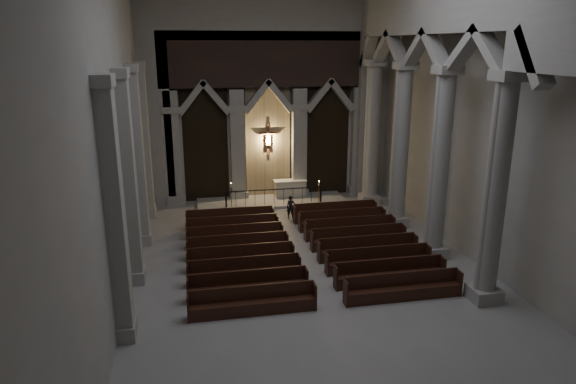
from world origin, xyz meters
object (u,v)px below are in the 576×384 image
at_px(pews, 302,250).
at_px(candle_stand_left, 231,202).
at_px(candle_stand_right, 319,200).
at_px(altar, 290,188).
at_px(altar_rail, 274,195).
at_px(worshipper, 291,207).

bearing_deg(pews, candle_stand_left, 108.20).
relative_size(candle_stand_left, candle_stand_right, 0.99).
bearing_deg(altar, altar_rail, -129.30).
distance_m(altar_rail, candle_stand_left, 2.41).
xyz_separation_m(altar_rail, worshipper, (0.52, -2.13, -0.10)).
relative_size(altar_rail, worshipper, 4.46).
relative_size(candle_stand_right, worshipper, 1.25).
xyz_separation_m(pews, worshipper, (0.52, 5.10, 0.30)).
height_order(altar, candle_stand_right, candle_stand_right).
bearing_deg(altar_rail, worshipper, -76.34).
xyz_separation_m(altar, worshipper, (-0.68, -3.60, -0.03)).
relative_size(candle_stand_right, pews, 0.16).
bearing_deg(altar, candle_stand_right, -57.74).
bearing_deg(candle_stand_right, altar_rail, 168.30).
bearing_deg(candle_stand_right, worshipper, -139.65).
height_order(altar_rail, candle_stand_right, candle_stand_right).
distance_m(altar_rail, pews, 7.25).
bearing_deg(pews, candle_stand_right, 70.10).
bearing_deg(pews, worshipper, 84.19).
height_order(candle_stand_left, worshipper, candle_stand_left).
distance_m(candle_stand_right, worshipper, 2.52).
distance_m(altar, candle_stand_left, 3.87).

